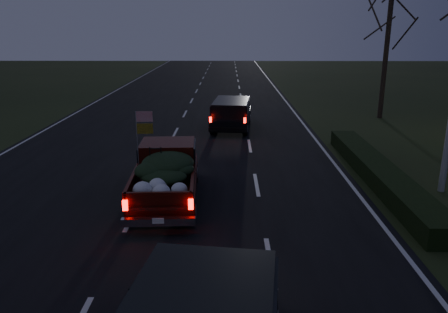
# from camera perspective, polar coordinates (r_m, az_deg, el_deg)

# --- Properties ---
(ground) EXTENTS (120.00, 120.00, 0.00)m
(ground) POSITION_cam_1_polar(r_m,az_deg,el_deg) (12.57, -11.76, -7.55)
(ground) COLOR black
(ground) RESTS_ON ground
(road_asphalt) EXTENTS (14.00, 120.00, 0.02)m
(road_asphalt) POSITION_cam_1_polar(r_m,az_deg,el_deg) (12.57, -11.76, -7.51)
(road_asphalt) COLOR black
(road_asphalt) RESTS_ON ground
(hedge_row) EXTENTS (1.00, 10.00, 0.60)m
(hedge_row) POSITION_cam_1_polar(r_m,az_deg,el_deg) (15.84, 19.53, -1.95)
(hedge_row) COLOR black
(hedge_row) RESTS_ON ground
(bare_tree_far) EXTENTS (3.60, 3.60, 7.00)m
(bare_tree_far) POSITION_cam_1_polar(r_m,az_deg,el_deg) (26.72, 20.74, 15.83)
(bare_tree_far) COLOR black
(bare_tree_far) RESTS_ON ground
(pickup_truck) EXTENTS (2.04, 4.75, 2.44)m
(pickup_truck) POSITION_cam_1_polar(r_m,az_deg,el_deg) (13.19, -7.56, -1.92)
(pickup_truck) COLOR #3F0E08
(pickup_truck) RESTS_ON ground
(lead_suv) EXTENTS (2.19, 4.47, 1.24)m
(lead_suv) POSITION_cam_1_polar(r_m,az_deg,el_deg) (22.47, 0.97, 5.92)
(lead_suv) COLOR black
(lead_suv) RESTS_ON ground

